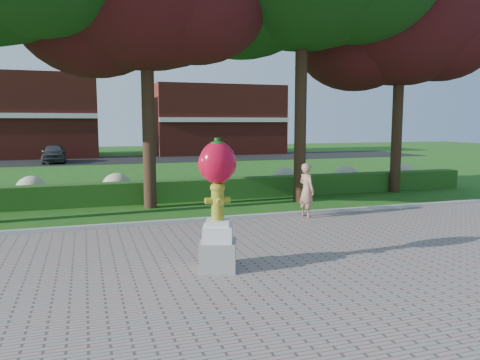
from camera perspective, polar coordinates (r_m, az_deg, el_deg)
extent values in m
plane|color=#1E5715|center=(11.49, 3.26, -7.93)|extent=(100.00, 100.00, 0.00)
cube|color=gray|center=(8.09, 14.11, -14.53)|extent=(40.00, 14.00, 0.04)
cube|color=#ADADA5|center=(14.23, -1.21, -4.69)|extent=(40.00, 0.18, 0.15)
cube|color=#144815|center=(17.98, -4.98, -1.20)|extent=(24.00, 0.70, 0.80)
ellipsoid|color=#B0B288|center=(18.57, -24.06, -1.06)|extent=(1.10, 1.10, 0.99)
ellipsoid|color=#B0B288|center=(18.51, -14.79, -0.70)|extent=(1.10, 1.10, 0.99)
ellipsoid|color=#B0B288|center=(19.17, -2.77, -0.22)|extent=(1.10, 1.10, 0.99)
ellipsoid|color=#B0B288|center=(20.18, 5.46, 0.12)|extent=(1.10, 1.10, 0.99)
ellipsoid|color=#B0B288|center=(21.56, 12.77, 0.42)|extent=(1.10, 1.10, 0.99)
ellipsoid|color=#B0B288|center=(23.25, 19.12, 0.68)|extent=(1.10, 1.10, 0.99)
cube|color=black|center=(38.65, -12.24, 2.49)|extent=(50.00, 8.00, 0.02)
cube|color=maroon|center=(44.71, -26.17, 7.00)|extent=(14.00, 8.00, 7.00)
cube|color=maroon|center=(45.94, -3.13, 7.31)|extent=(12.00, 8.00, 6.40)
cylinder|color=black|center=(16.45, -11.11, 7.30)|extent=(0.44, 0.44, 6.16)
ellipsoid|color=black|center=(17.58, -17.42, 18.65)|extent=(5.28, 5.28, 4.22)
ellipsoid|color=black|center=(16.53, -5.46, 20.48)|extent=(4.84, 4.84, 3.87)
cylinder|color=black|center=(17.57, 7.40, 9.17)|extent=(0.44, 0.44, 7.28)
cylinder|color=black|center=(21.02, 18.61, 6.60)|extent=(0.44, 0.44, 5.88)
ellipsoid|color=black|center=(21.47, 19.09, 18.44)|extent=(7.39, 6.72, 5.71)
ellipsoid|color=black|center=(21.09, 13.99, 15.93)|extent=(5.04, 5.04, 4.03)
ellipsoid|color=black|center=(21.75, 23.25, 15.86)|extent=(4.62, 4.62, 3.70)
cube|color=gray|center=(9.48, -2.70, -9.14)|extent=(0.90, 0.90, 0.57)
cube|color=silver|center=(9.36, -2.72, -6.51)|extent=(0.73, 0.73, 0.32)
cube|color=silver|center=(9.31, -2.73, -5.21)|extent=(0.58, 0.58, 0.11)
cylinder|color=olive|center=(9.24, -2.74, -2.91)|extent=(0.25, 0.25, 0.64)
ellipsoid|color=olive|center=(9.19, -2.75, -0.94)|extent=(0.30, 0.30, 0.21)
cylinder|color=olive|center=(9.18, -3.85, -2.55)|extent=(0.14, 0.13, 0.13)
cylinder|color=olive|center=(9.28, -1.65, -2.43)|extent=(0.14, 0.13, 0.13)
cylinder|color=olive|center=(9.07, -2.45, -2.66)|extent=(0.14, 0.14, 0.14)
cylinder|color=olive|center=(9.18, -2.76, -0.37)|extent=(0.09, 0.09, 0.06)
ellipsoid|color=red|center=(9.14, -2.77, 2.13)|extent=(0.72, 0.64, 0.83)
ellipsoid|color=red|center=(9.08, -4.03, 1.95)|extent=(0.35, 0.35, 0.53)
ellipsoid|color=red|center=(9.19, -1.53, 2.02)|extent=(0.35, 0.35, 0.53)
cylinder|color=#134F12|center=(9.11, -2.79, 4.72)|extent=(0.11, 0.11, 0.14)
ellipsoid|color=#134F12|center=(9.11, -2.79, 4.50)|extent=(0.28, 0.28, 0.09)
imported|color=tan|center=(14.59, 8.12, -1.25)|extent=(0.52, 0.69, 1.69)
imported|color=#3D4144|center=(37.16, -21.73, 3.05)|extent=(1.66, 4.04, 1.37)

